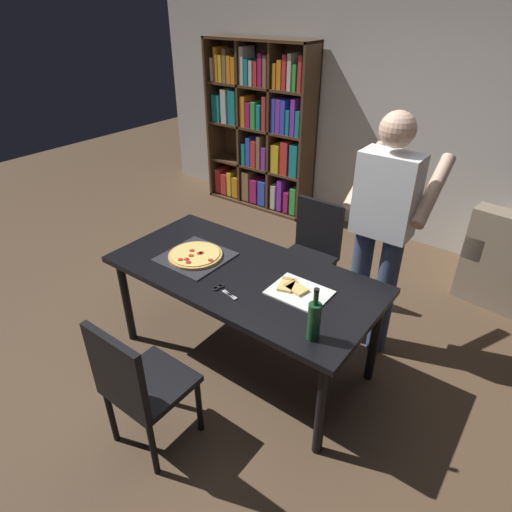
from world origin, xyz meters
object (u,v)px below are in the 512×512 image
at_px(pepperoni_pizza_on_tray, 195,256).
at_px(wine_bottle, 314,320).
at_px(person_serving_pizza, 383,226).
at_px(kitchen_scissors, 222,290).
at_px(chair_near_camera, 137,383).
at_px(chair_far_side, 312,248).
at_px(dining_table, 243,281).
at_px(bookshelf, 261,130).

relative_size(pepperoni_pizza_on_tray, wine_bottle, 1.38).
bearing_deg(person_serving_pizza, kitchen_scissors, -122.54).
relative_size(chair_near_camera, kitchen_scissors, 4.55).
bearing_deg(wine_bottle, chair_far_side, 120.08).
xyz_separation_m(chair_near_camera, chair_far_side, (0.00, 1.85, 0.00)).
bearing_deg(wine_bottle, pepperoni_pizza_on_tray, 167.75).
distance_m(pepperoni_pizza_on_tray, wine_bottle, 1.11).
height_order(chair_far_side, person_serving_pizza, person_serving_pizza).
distance_m(dining_table, bookshelf, 2.86).
bearing_deg(dining_table, bookshelf, 123.76).
relative_size(dining_table, bookshelf, 0.93).
distance_m(chair_far_side, pepperoni_pizza_on_tray, 1.08).
height_order(person_serving_pizza, wine_bottle, person_serving_pizza).
xyz_separation_m(dining_table, wine_bottle, (0.70, -0.29, 0.19)).
distance_m(person_serving_pizza, pepperoni_pizza_on_tray, 1.29).
height_order(bookshelf, person_serving_pizza, bookshelf).
relative_size(chair_near_camera, pepperoni_pizza_on_tray, 2.06).
bearing_deg(kitchen_scissors, pepperoni_pizza_on_tray, 154.94).
bearing_deg(chair_near_camera, kitchen_scissors, 87.05).
bearing_deg(dining_table, chair_near_camera, -90.00).
bearing_deg(pepperoni_pizza_on_tray, dining_table, 8.06).
distance_m(person_serving_pizza, wine_bottle, 1.00).
bearing_deg(pepperoni_pizza_on_tray, chair_far_side, 69.06).
xyz_separation_m(dining_table, chair_far_side, (0.00, 0.93, -0.17)).
relative_size(chair_near_camera, bookshelf, 0.46).
distance_m(chair_near_camera, bookshelf, 3.68).
relative_size(chair_far_side, wine_bottle, 2.85).
bearing_deg(wine_bottle, kitchen_scissors, 176.36).
bearing_deg(chair_near_camera, chair_far_side, 90.00).
xyz_separation_m(bookshelf, person_serving_pizza, (2.22, -1.66, 0.04)).
height_order(bookshelf, wine_bottle, bookshelf).
bearing_deg(person_serving_pizza, chair_far_side, 161.05).
height_order(chair_near_camera, kitchen_scissors, chair_near_camera).
bearing_deg(bookshelf, person_serving_pizza, -36.77).
bearing_deg(bookshelf, wine_bottle, -49.28).
bearing_deg(kitchen_scissors, wine_bottle, -3.64).
bearing_deg(kitchen_scissors, chair_far_side, 91.72).
height_order(dining_table, person_serving_pizza, person_serving_pizza).
height_order(dining_table, kitchen_scissors, kitchen_scissors).
bearing_deg(dining_table, pepperoni_pizza_on_tray, -171.94).
bearing_deg(dining_table, chair_far_side, 90.00).
xyz_separation_m(chair_near_camera, bookshelf, (-1.58, 3.29, 0.44)).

